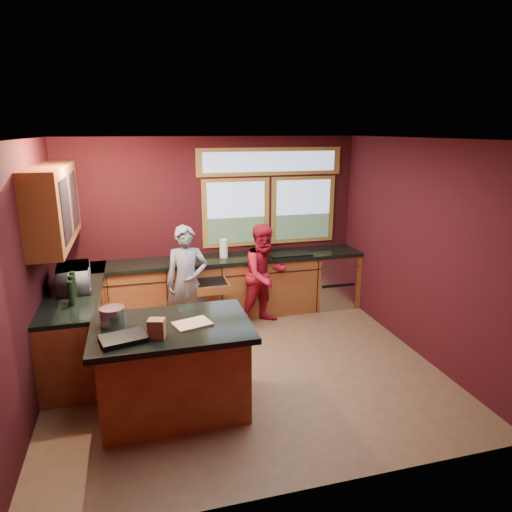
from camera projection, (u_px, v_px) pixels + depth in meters
name	position (u px, v px, depth m)	size (l,w,h in m)	color
floor	(245.00, 368.00, 5.53)	(4.50, 4.50, 0.00)	brown
room_shell	(187.00, 220.00, 5.20)	(4.52, 4.02, 2.71)	black
back_counter	(231.00, 286.00, 7.03)	(4.50, 0.64, 0.93)	brown
left_counter	(78.00, 322.00, 5.70)	(0.64, 2.30, 0.93)	brown
island	(174.00, 367.00, 4.60)	(1.55, 1.05, 0.95)	brown
person_grey	(187.00, 282.00, 6.22)	(0.57, 0.38, 1.57)	slate
person_red	(265.00, 275.00, 6.64)	(0.73, 0.57, 1.50)	maroon
microwave	(74.00, 278.00, 5.46)	(0.55, 0.37, 0.30)	#999999
potted_plant	(265.00, 242.00, 7.04)	(0.33, 0.28, 0.36)	#999999
paper_towel	(224.00, 248.00, 6.84)	(0.12, 0.12, 0.28)	silver
cutting_board	(192.00, 324.00, 4.47)	(0.35, 0.25, 0.02)	tan
stock_pot	(113.00, 316.00, 4.45)	(0.24, 0.24, 0.18)	#BDBCC2
paper_bag	(157.00, 328.00, 4.18)	(0.15, 0.12, 0.18)	brown
black_tray	(123.00, 339.00, 4.12)	(0.40, 0.28, 0.05)	black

